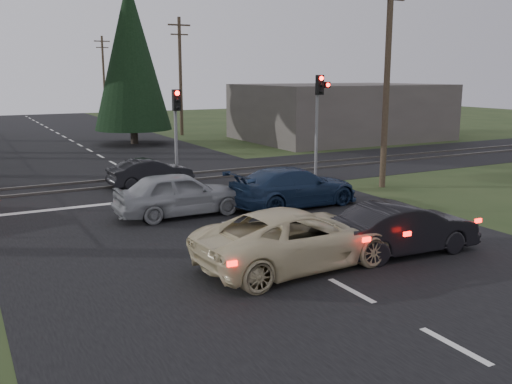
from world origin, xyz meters
TOP-DOWN VIEW (x-y plane):
  - ground at (0.00, 0.00)m, footprint 120.00×120.00m
  - road at (0.00, 10.00)m, footprint 14.00×100.00m
  - rail_corridor at (0.00, 12.00)m, footprint 120.00×8.00m
  - stop_line at (0.00, 8.20)m, footprint 13.00×0.35m
  - rail_near at (0.00, 11.20)m, footprint 120.00×0.12m
  - rail_far at (0.00, 12.80)m, footprint 120.00×0.12m
  - traffic_signal_right at (7.55, 9.47)m, footprint 0.68×0.48m
  - traffic_signal_center at (1.00, 10.68)m, footprint 0.32×0.48m
  - utility_pole_near at (8.50, 6.00)m, footprint 1.80×0.26m
  - utility_pole_mid at (8.50, 30.00)m, footprint 1.80×0.26m
  - utility_pole_far at (8.50, 55.00)m, footprint 1.80×0.26m
  - conifer_tree at (3.50, 26.00)m, footprint 5.20×5.20m
  - building_right at (18.00, 22.00)m, footprint 14.00×10.00m
  - cream_coupe at (-0.20, -1.00)m, footprint 5.41×2.78m
  - dark_hatchback at (2.89, -1.44)m, footprint 4.25×1.69m
  - silver_car at (-0.92, 5.32)m, footprint 4.43×1.79m
  - blue_sedan at (3.20, 4.63)m, footprint 5.10×2.35m
  - dark_car_far at (-0.20, 10.77)m, footprint 3.67×1.50m

SIDE VIEW (x-z plane):
  - ground at x=0.00m, z-range 0.00..0.00m
  - road at x=0.00m, z-range 0.00..0.01m
  - rail_corridor at x=0.00m, z-range 0.00..0.01m
  - stop_line at x=0.00m, z-range 0.01..0.01m
  - rail_near at x=0.00m, z-range 0.00..0.10m
  - rail_far at x=0.00m, z-range 0.00..0.10m
  - dark_car_far at x=-0.20m, z-range 0.00..1.18m
  - dark_hatchback at x=2.89m, z-range 0.00..1.37m
  - blue_sedan at x=3.20m, z-range 0.00..1.44m
  - cream_coupe at x=-0.20m, z-range 0.00..1.46m
  - silver_car at x=-0.92m, z-range 0.00..1.51m
  - building_right at x=18.00m, z-range 0.00..4.00m
  - traffic_signal_center at x=1.00m, z-range 0.76..4.86m
  - traffic_signal_right at x=7.55m, z-range 0.96..5.66m
  - utility_pole_near at x=8.50m, z-range 0.23..9.23m
  - utility_pole_mid at x=8.50m, z-range 0.23..9.23m
  - utility_pole_far at x=8.50m, z-range 0.23..9.23m
  - conifer_tree at x=3.50m, z-range 0.49..11.49m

